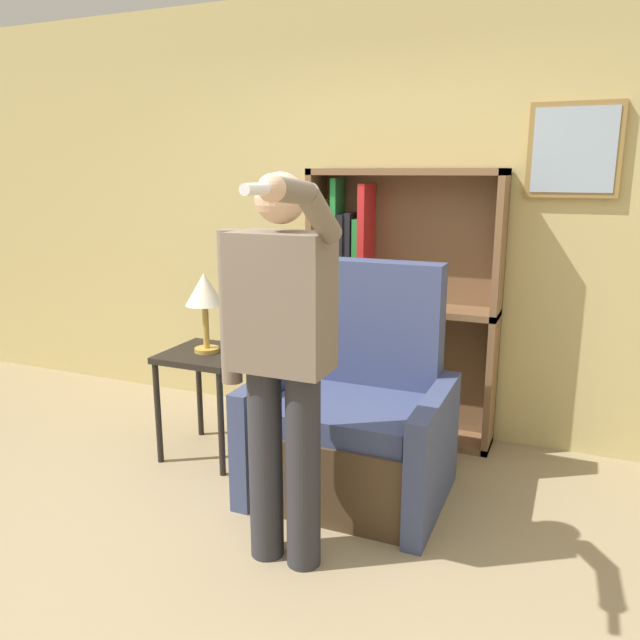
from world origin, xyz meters
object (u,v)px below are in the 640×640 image
(armchair, at_px, (354,423))
(table_lamp, at_px, (204,294))
(person_standing, at_px, (281,353))
(side_table, at_px, (208,369))
(bookcase, at_px, (380,310))

(armchair, height_order, table_lamp, armchair)
(person_standing, relative_size, side_table, 2.60)
(bookcase, bearing_deg, armchair, -81.01)
(bookcase, bearing_deg, person_standing, -87.67)
(person_standing, distance_m, table_lamp, 1.20)
(armchair, distance_m, side_table, 0.97)
(person_standing, xyz_separation_m, side_table, (-0.89, 0.80, -0.42))
(bookcase, height_order, armchair, bookcase)
(bookcase, relative_size, side_table, 2.63)
(armchair, height_order, person_standing, person_standing)
(person_standing, bearing_deg, side_table, 138.18)
(table_lamp, bearing_deg, bookcase, 42.38)
(bookcase, xyz_separation_m, table_lamp, (-0.83, -0.76, 0.18))
(bookcase, xyz_separation_m, side_table, (-0.83, -0.76, -0.28))
(armchair, distance_m, table_lamp, 1.14)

